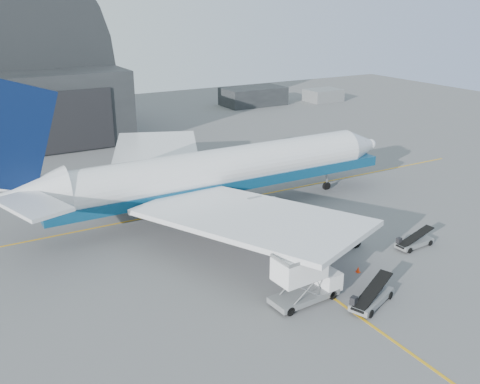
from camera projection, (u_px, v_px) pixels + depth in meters
ground at (307, 279)px, 45.76m from camera, size 200.00×200.00×0.00m
taxi_lines at (235, 228)px, 56.10m from camera, size 80.00×42.12×0.02m
distant_bldg_a at (253, 105)px, 122.34m from camera, size 14.00×8.00×4.00m
distant_bldg_b at (323, 101)px, 127.01m from camera, size 8.00×6.00×2.80m
airliner at (210, 173)px, 58.43m from camera, size 47.96×46.51×16.83m
catering_truck at (304, 278)px, 41.70m from camera, size 6.12×2.63×4.12m
pushback_tug at (339, 240)px, 51.58m from camera, size 4.29×2.72×1.90m
belt_loader_a at (371, 298)px, 41.76m from camera, size 5.08×3.22×1.92m
belt_loader_b at (414, 242)px, 51.66m from camera, size 4.44×1.79×1.67m
traffic_cone at (358, 270)px, 46.91m from camera, size 0.37×0.37×0.54m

